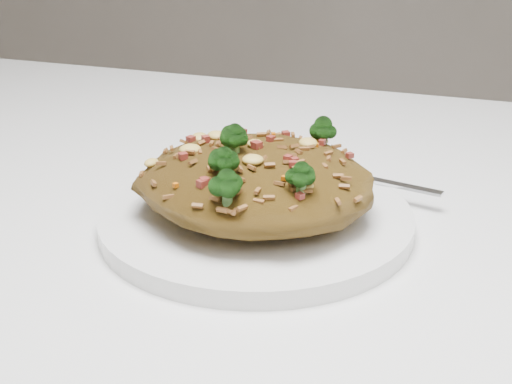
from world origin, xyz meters
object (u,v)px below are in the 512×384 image
Objects in this scene: fried_rice at (256,172)px; dining_table at (265,311)px; fork at (357,177)px; plate at (256,218)px.

dining_table is at bearing 92.19° from fried_rice.
fried_rice reaches higher than fork.
fork is at bearing 46.04° from dining_table.
fried_rice is 0.11m from fork.
fork is at bearing 55.53° from plate.
dining_table is 6.73× the size of fried_rice.
fried_rice reaches higher than dining_table.
plate is 1.47× the size of fork.
fork is (0.06, 0.09, -0.03)m from fried_rice.
dining_table is 0.14m from fried_rice.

